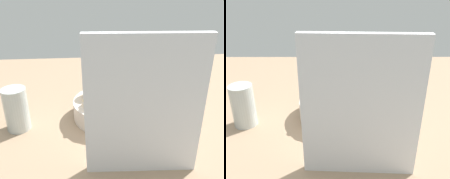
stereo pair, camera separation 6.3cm
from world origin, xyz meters
The scene contains 11 objects.
ground_plane centered at (0.00, 0.00, -1.50)cm, with size 180.00×140.00×3.00cm, color #987D62.
fruit_bowl centered at (-2.46, -2.70, 3.16)cm, with size 27.02×27.02×6.33cm, color beige.
orange_front_left centered at (-6.49, 4.12, 9.74)cm, with size 6.83×6.83×6.83cm, color orange.
orange_front_right centered at (-8.43, -4.15, 9.74)cm, with size 6.83×6.83×6.83cm, color orange.
orange_center centered at (-2.29, -9.38, 9.74)cm, with size 6.83×6.83×6.83cm, color orange.
orange_back_left centered at (3.77, -6.29, 9.74)cm, with size 6.83×6.83×6.83cm, color orange.
orange_back_right centered at (0.32, 2.91, 9.74)cm, with size 6.83×6.83×6.83cm, color orange.
banana_bunch centered at (0.39, -4.48, 10.53)cm, with size 15.88×18.02×8.40cm.
cutting_board centered at (-7.74, 24.74, 18.00)cm, with size 28.00×1.80×36.00cm, color silver.
thermos_tumbler centered at (28.61, 2.79, 7.14)cm, with size 7.54×7.54×14.28cm, color #B4BDBA.
jar_lid centered at (-26.62, -14.27, 0.88)cm, with size 7.43×7.43×1.76cm, color white.
Camera 1 is at (4.01, 75.90, 47.67)cm, focal length 40.97 mm.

